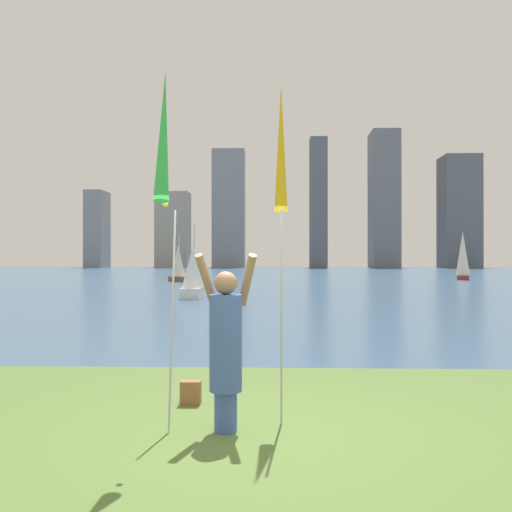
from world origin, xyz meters
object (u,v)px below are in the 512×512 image
Objects in this scene: sailboat_1 at (463,257)px; sailboat_5 at (178,264)px; bag at (191,393)px; sailboat_3 at (194,274)px; kite_flag_right at (281,154)px; person at (226,344)px; kite_flag_left at (164,142)px.

sailboat_1 is 24.37m from sailboat_5.
bag is 19.54m from sailboat_3.
sailboat_5 is at bearing 101.37° from kite_flag_right.
sailboat_5 is (-7.86, 39.08, -1.71)m from kite_flag_right.
sailboat_1 is at bearing 69.78° from kite_flag_right.
person is at bearing -80.91° from sailboat_3.
bag is at bearing 154.88° from kite_flag_right.
kite_flag_right is at bearing 38.84° from kite_flag_left.
kite_flag_right reaches higher than sailboat_3.
sailboat_3 is (-2.73, 19.33, 0.96)m from bag.
bag is at bearing 87.91° from kite_flag_left.
sailboat_3 is at bearing 98.03° from bag.
kite_flag_left is 12.89× the size of bag.
sailboat_3 is at bearing -78.29° from sailboat_5.
sailboat_1 is (16.07, 43.63, -1.11)m from kite_flag_right.
sailboat_1 is at bearing 68.82° from kite_flag_left.
sailboat_1 reaches higher than kite_flag_left.
sailboat_1 reaches higher than kite_flag_right.
kite_flag_left is 1.55m from kite_flag_right.
kite_flag_right is 1.03× the size of sailboat_5.
sailboat_5 reaches higher than bag.
sailboat_5 is (-3.98, 19.20, 0.29)m from sailboat_3.
bag is at bearing 111.96° from person.
bag is at bearing -81.97° from sailboat_3.
bag is (-1.15, 0.54, -2.96)m from kite_flag_right.
kite_flag_left is 47.85m from sailboat_1.
kite_flag_left is 1.11× the size of sailboat_3.
person is at bearing -64.29° from bag.
kite_flag_left is 1.01× the size of sailboat_5.
kite_flag_right is at bearing 41.01° from person.
kite_flag_left is 3.28m from bag.
kite_flag_right is 39.89m from sailboat_5.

